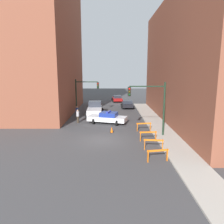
{
  "coord_description": "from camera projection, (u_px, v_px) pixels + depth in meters",
  "views": [
    {
      "loc": [
        0.84,
        -19.62,
        6.4
      ],
      "look_at": [
        0.78,
        5.84,
        1.56
      ],
      "focal_mm": 35.0,
      "sensor_mm": 36.0,
      "label": 1
    }
  ],
  "objects": [
    {
      "name": "traffic_light_far",
      "position": [
        84.0,
        92.0,
        31.73
      ],
      "size": [
        3.44,
        0.35,
        5.2
      ],
      "color": "black",
      "rests_on": "ground_plane"
    },
    {
      "name": "parked_car_near",
      "position": [
        128.0,
        104.0,
        37.98
      ],
      "size": [
        2.3,
        4.31,
        1.31
      ],
      "rotation": [
        0.0,
        0.0,
        -0.01
      ],
      "color": "black",
      "rests_on": "ground_plane"
    },
    {
      "name": "traffic_cone",
      "position": [
        112.0,
        130.0,
        22.82
      ],
      "size": [
        0.36,
        0.36,
        0.66
      ],
      "color": "black",
      "rests_on": "ground_plane"
    },
    {
      "name": "parked_car_mid",
      "position": [
        118.0,
        98.0,
        45.71
      ],
      "size": [
        2.44,
        4.4,
        1.31
      ],
      "rotation": [
        0.0,
        0.0,
        0.06
      ],
      "color": "maroon",
      "rests_on": "ground_plane"
    },
    {
      "name": "barrier_mid",
      "position": [
        154.0,
        143.0,
        17.77
      ],
      "size": [
        1.6,
        0.33,
        0.9
      ],
      "rotation": [
        0.0,
        0.0,
        -0.11
      ],
      "color": "orange",
      "rests_on": "ground_plane"
    },
    {
      "name": "barrier_back",
      "position": [
        149.0,
        134.0,
        20.07
      ],
      "size": [
        1.6,
        0.28,
        0.9
      ],
      "rotation": [
        0.0,
        0.0,
        0.08
      ],
      "color": "orange",
      "rests_on": "ground_plane"
    },
    {
      "name": "traffic_light_near",
      "position": [
        153.0,
        101.0,
        21.02
      ],
      "size": [
        3.64,
        0.35,
        5.2
      ],
      "color": "black",
      "rests_on": "sidewalk_right"
    },
    {
      "name": "pedestrian_crossing",
      "position": [
        78.0,
        116.0,
        27.08
      ],
      "size": [
        0.48,
        0.48,
        1.66
      ],
      "rotation": [
        0.0,
        0.0,
        3.58
      ],
      "color": "#382D23",
      "rests_on": "ground_plane"
    },
    {
      "name": "white_truck",
      "position": [
        95.0,
        109.0,
        31.97
      ],
      "size": [
        2.75,
        5.46,
        1.9
      ],
      "rotation": [
        0.0,
        0.0,
        0.03
      ],
      "color": "silver",
      "rests_on": "ground_plane"
    },
    {
      "name": "ground_plane",
      "position": [
        104.0,
        140.0,
        20.47
      ],
      "size": [
        120.0,
        120.0,
        0.0
      ],
      "primitive_type": "plane",
      "color": "#424244"
    },
    {
      "name": "police_car",
      "position": [
        108.0,
        118.0,
        26.76
      ],
      "size": [
        5.03,
        3.16,
        1.52
      ],
      "rotation": [
        0.0,
        0.0,
        1.28
      ],
      "color": "white",
      "rests_on": "ground_plane"
    },
    {
      "name": "pedestrian_corner",
      "position": [
        77.0,
        112.0,
        29.7
      ],
      "size": [
        0.39,
        0.39,
        1.66
      ],
      "rotation": [
        0.0,
        0.0,
        1.5
      ],
      "color": "#382D23",
      "rests_on": "ground_plane"
    },
    {
      "name": "building_corner_left",
      "position": [
        26.0,
        37.0,
        32.15
      ],
      "size": [
        14.0,
        20.0,
        22.46
      ],
      "color": "brown",
      "rests_on": "ground_plane"
    },
    {
      "name": "barrier_front",
      "position": [
        158.0,
        153.0,
        15.48
      ],
      "size": [
        1.59,
        0.41,
        0.9
      ],
      "rotation": [
        0.0,
        0.0,
        0.17
      ],
      "color": "orange",
      "rests_on": "ground_plane"
    },
    {
      "name": "sidewalk_right",
      "position": [
        170.0,
        139.0,
        20.44
      ],
      "size": [
        2.4,
        44.0,
        0.12
      ],
      "color": "#B2ADA3",
      "rests_on": "ground_plane"
    },
    {
      "name": "building_right",
      "position": [
        214.0,
        61.0,
        26.88
      ],
      "size": [
        12.0,
        28.0,
        15.14
      ],
      "color": "brown",
      "rests_on": "ground_plane"
    },
    {
      "name": "barrier_corner",
      "position": [
        144.0,
        125.0,
        23.4
      ],
      "size": [
        1.59,
        0.35,
        0.9
      ],
      "rotation": [
        0.0,
        0.0,
        0.13
      ],
      "color": "orange",
      "rests_on": "ground_plane"
    }
  ]
}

